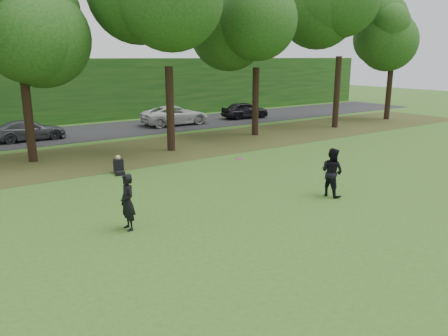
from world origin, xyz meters
name	(u,v)px	position (x,y,z in m)	size (l,w,h in m)	color
ground	(250,239)	(0.00, 0.00, 0.00)	(120.00, 120.00, 0.00)	#37551A
leaf_litter	(98,157)	(0.00, 13.00, 0.01)	(60.00, 7.00, 0.01)	#463419
street	(57,135)	(0.00, 21.00, 0.01)	(70.00, 7.00, 0.02)	black
far_hedge	(33,92)	(0.00, 27.00, 2.50)	(70.00, 3.00, 5.00)	#144313
player_left	(128,202)	(-2.58, 2.71, 0.87)	(0.64, 0.42, 1.74)	black
player_right	(332,172)	(5.03, 1.48, 0.93)	(0.90, 0.70, 1.85)	black
parked_cars	(70,125)	(0.68, 20.33, 0.71)	(38.02, 2.96, 1.45)	black
frisbee	(239,159)	(0.87, 1.73, 1.94)	(0.35, 0.35, 0.12)	#F41496
seated_person	(119,167)	(-0.33, 9.18, 0.31)	(0.56, 0.80, 0.83)	black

